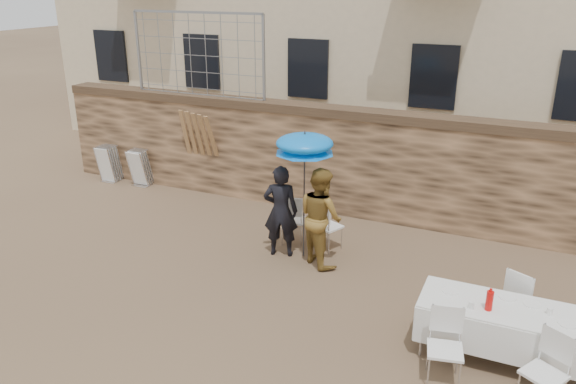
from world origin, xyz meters
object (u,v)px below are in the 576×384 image
at_px(banquet_table, 505,310).
at_px(soda_bottle, 489,301).
at_px(umbrella, 305,147).
at_px(table_chair_back, 523,300).
at_px(table_chair_front_right, 544,373).
at_px(couple_chair_left, 293,218).
at_px(woman_dress, 321,217).
at_px(chair_stack_left, 113,161).
at_px(couple_chair_right, 328,225).
at_px(table_chair_front_left, 445,348).
at_px(chair_stack_right, 143,166).
at_px(man_suit, 281,211).

bearing_deg(banquet_table, soda_bottle, -143.13).
relative_size(umbrella, table_chair_back, 2.23).
relative_size(table_chair_front_right, table_chair_back, 1.00).
xyz_separation_m(couple_chair_left, banquet_table, (3.85, -2.11, 0.25)).
distance_m(soda_bottle, table_chair_back, 1.11).
height_order(woman_dress, umbrella, umbrella).
xyz_separation_m(umbrella, chair_stack_left, (-5.88, 1.94, -1.57)).
xyz_separation_m(woman_dress, couple_chair_right, (-0.05, 0.55, -0.39)).
distance_m(table_chair_front_left, table_chair_back, 1.74).
bearing_deg(chair_stack_left, couple_chair_right, -13.52).
bearing_deg(couple_chair_right, woman_dress, 118.89).
xyz_separation_m(couple_chair_left, table_chair_front_left, (3.25, -2.86, 0.00)).
relative_size(couple_chair_left, banquet_table, 0.46).
distance_m(couple_chair_right, table_chair_front_right, 4.64).
xyz_separation_m(table_chair_front_left, chair_stack_right, (-7.83, 4.35, -0.02)).
distance_m(man_suit, woman_dress, 0.75).
bearing_deg(umbrella, banquet_table, -25.73).
relative_size(man_suit, soda_bottle, 6.45).
relative_size(soda_bottle, table_chair_front_right, 0.27).
bearing_deg(couple_chair_left, couple_chair_right, 165.88).
distance_m(woman_dress, chair_stack_left, 6.56).
bearing_deg(table_chair_front_left, man_suit, 132.79).
bearing_deg(couple_chair_left, woman_dress, 129.63).
bearing_deg(couple_chair_right, umbrella, 80.01).
bearing_deg(man_suit, soda_bottle, 138.28).
bearing_deg(chair_stack_right, chair_stack_left, 180.00).
bearing_deg(man_suit, table_chair_back, 152.76).
relative_size(soda_bottle, chair_stack_right, 0.28).
bearing_deg(chair_stack_left, soda_bottle, -22.33).
bearing_deg(table_chair_front_left, couple_chair_left, 126.85).
xyz_separation_m(table_chair_front_left, chair_stack_left, (-8.73, 4.35, -0.02)).
bearing_deg(chair_stack_left, couple_chair_left, -15.18).
xyz_separation_m(couple_chair_right, chair_stack_left, (-6.18, 1.49, -0.02)).
height_order(table_chair_back, chair_stack_left, table_chair_back).
height_order(table_chair_front_right, chair_stack_right, table_chair_front_right).
distance_m(woman_dress, soda_bottle, 3.37).
bearing_deg(soda_bottle, couple_chair_left, 148.20).
height_order(banquet_table, chair_stack_left, chair_stack_left).
distance_m(table_chair_front_right, chair_stack_right, 9.93).
xyz_separation_m(soda_bottle, table_chair_back, (0.40, 0.95, -0.43)).
relative_size(chair_stack_left, chair_stack_right, 1.00).
bearing_deg(chair_stack_right, man_suit, -23.98).
bearing_deg(woman_dress, couple_chair_right, -48.40).
relative_size(woman_dress, chair_stack_left, 1.88).
bearing_deg(soda_bottle, couple_chair_right, 142.51).
distance_m(table_chair_front_left, chair_stack_left, 9.75).
bearing_deg(chair_stack_left, chair_stack_right, 0.00).
xyz_separation_m(couple_chair_right, table_chair_front_left, (2.55, -2.86, 0.00)).
bearing_deg(chair_stack_left, table_chair_front_left, -26.49).
height_order(woman_dress, chair_stack_left, woman_dress).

